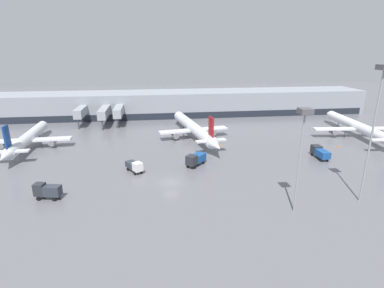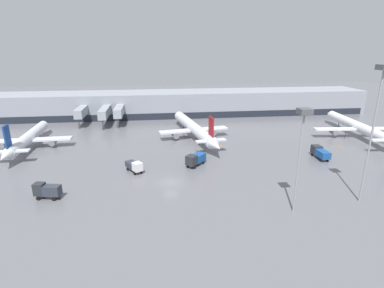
# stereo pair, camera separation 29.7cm
# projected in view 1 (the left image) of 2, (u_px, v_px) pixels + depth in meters

# --- Properties ---
(ground_plane) EXTENTS (320.00, 320.00, 0.00)m
(ground_plane) POSITION_uv_depth(u_px,v_px,m) (171.00, 183.00, 58.14)
(ground_plane) COLOR slate
(terminal_building) EXTENTS (160.00, 28.79, 9.00)m
(terminal_building) POSITION_uv_depth(u_px,v_px,m) (160.00, 104.00, 115.10)
(terminal_building) COLOR gray
(terminal_building) RESTS_ON ground_plane
(parked_jet_0) EXTENTS (26.17, 38.79, 9.43)m
(parked_jet_0) POSITION_uv_depth(u_px,v_px,m) (358.00, 127.00, 87.03)
(parked_jet_0) COLOR silver
(parked_jet_0) RESTS_ON ground_plane
(parked_jet_1) EXTENTS (21.61, 33.30, 8.90)m
(parked_jet_1) POSITION_uv_depth(u_px,v_px,m) (27.00, 139.00, 77.34)
(parked_jet_1) COLOR silver
(parked_jet_1) RESTS_ON ground_plane
(parked_jet_2) EXTENTS (20.34, 39.90, 9.19)m
(parked_jet_2) POSITION_uv_depth(u_px,v_px,m) (194.00, 128.00, 86.23)
(parked_jet_2) COLOR silver
(parked_jet_2) RESTS_ON ground_plane
(service_truck_0) EXTENTS (5.11, 5.35, 2.78)m
(service_truck_0) POSITION_uv_depth(u_px,v_px,m) (196.00, 159.00, 66.14)
(service_truck_0) COLOR #19478C
(service_truck_0) RESTS_ON ground_plane
(service_truck_1) EXTENTS (3.96, 4.92, 2.47)m
(service_truck_1) POSITION_uv_depth(u_px,v_px,m) (135.00, 166.00, 62.71)
(service_truck_1) COLOR #2D333D
(service_truck_1) RESTS_ON ground_plane
(service_truck_2) EXTENTS (4.71, 2.43, 2.84)m
(service_truck_2) POSITION_uv_depth(u_px,v_px,m) (47.00, 190.00, 51.42)
(service_truck_2) COLOR #2D333D
(service_truck_2) RESTS_ON ground_plane
(service_truck_3) EXTENTS (2.11, 5.84, 2.60)m
(service_truck_3) POSITION_uv_depth(u_px,v_px,m) (320.00, 152.00, 70.66)
(service_truck_3) COLOR #19478C
(service_truck_3) RESTS_ON ground_plane
(traffic_cone_0) EXTENTS (0.46, 0.46, 0.76)m
(traffic_cone_0) POSITION_uv_depth(u_px,v_px,m) (197.00, 138.00, 85.68)
(traffic_cone_0) COLOR orange
(traffic_cone_0) RESTS_ON ground_plane
(traffic_cone_1) EXTENTS (0.47, 0.47, 0.69)m
(traffic_cone_1) POSITION_uv_depth(u_px,v_px,m) (338.00, 146.00, 78.64)
(traffic_cone_1) COLOR orange
(traffic_cone_1) RESTS_ON ground_plane
(traffic_cone_2) EXTENTS (0.50, 0.50, 0.56)m
(traffic_cone_2) POSITION_uv_depth(u_px,v_px,m) (220.00, 145.00, 79.69)
(traffic_cone_2) COLOR orange
(traffic_cone_2) RESTS_ON ground_plane
(traffic_cone_3) EXTENTS (0.36, 0.36, 0.61)m
(traffic_cone_3) POSITION_uv_depth(u_px,v_px,m) (15.00, 135.00, 88.93)
(traffic_cone_3) COLOR orange
(traffic_cone_3) RESTS_ON ground_plane
(apron_light_mast_0) EXTENTS (1.80, 1.80, 16.71)m
(apron_light_mast_0) POSITION_uv_depth(u_px,v_px,m) (303.00, 131.00, 43.82)
(apron_light_mast_0) COLOR gray
(apron_light_mast_0) RESTS_ON ground_plane
(apron_light_mast_2) EXTENTS (1.80, 1.80, 22.63)m
(apron_light_mast_2) POSITION_uv_depth(u_px,v_px,m) (379.00, 100.00, 45.96)
(apron_light_mast_2) COLOR gray
(apron_light_mast_2) RESTS_ON ground_plane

